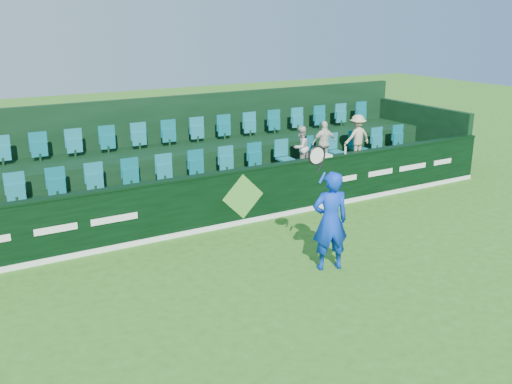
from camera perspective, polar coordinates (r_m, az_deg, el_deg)
ground at (r=10.79m, az=8.88°, el=-9.48°), size 60.00×60.00×0.00m
sponsor_hoarding at (r=13.62m, az=-1.52°, el=-0.44°), size 16.00×0.25×1.35m
stand_tier_front at (r=14.63m, az=-3.59°, el=-0.33°), size 16.00×2.00×0.80m
stand_tier_back at (r=16.22m, az=-6.63°, el=2.26°), size 16.00×1.80×1.30m
stand_rear at (r=16.48m, az=-7.32°, el=4.51°), size 16.00×4.10×2.60m
seat_row_front at (r=14.79m, az=-4.34°, el=2.66°), size 13.50×0.50×0.60m
seat_row_back at (r=16.27m, az=-7.17°, el=5.73°), size 13.50×0.50×0.60m
tennis_player at (r=11.15m, az=7.42°, el=-2.84°), size 1.12×0.66×2.64m
spectator_left at (r=15.62m, az=4.50°, el=4.49°), size 0.68×0.60×1.15m
spectator_middle at (r=16.07m, az=6.84°, el=4.91°), size 0.77×0.45×1.22m
spectator_right at (r=16.78m, az=10.08°, el=5.43°), size 0.86×0.51×1.30m
towel at (r=14.70m, az=6.76°, el=3.62°), size 0.39×0.25×0.06m
drinks_bottle at (r=15.11m, az=8.92°, el=4.16°), size 0.06×0.06×0.19m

